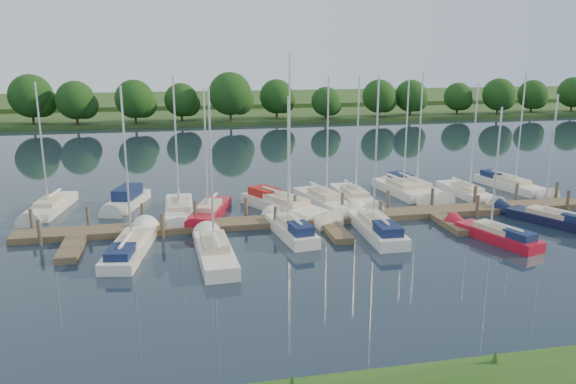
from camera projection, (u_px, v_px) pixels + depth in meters
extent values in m
plane|color=#17202F|center=(362.00, 263.00, 30.98)|extent=(260.00, 260.00, 0.00)
cube|color=brown|center=(324.00, 218.00, 38.53)|extent=(40.00, 2.00, 0.40)
cube|color=brown|center=(71.00, 249.00, 32.53)|extent=(1.20, 4.00, 0.40)
cube|color=brown|center=(210.00, 240.00, 34.11)|extent=(1.20, 4.00, 0.40)
cube|color=brown|center=(336.00, 232.00, 35.68)|extent=(1.20, 4.00, 0.40)
cube|color=brown|center=(452.00, 224.00, 37.26)|extent=(1.20, 4.00, 0.40)
cube|color=brown|center=(558.00, 217.00, 38.83)|extent=(1.20, 4.00, 0.40)
cylinder|color=#473D33|center=(32.00, 224.00, 35.93)|extent=(0.24, 0.24, 2.00)
cylinder|color=#473D33|center=(88.00, 221.00, 36.61)|extent=(0.24, 0.24, 2.00)
cylinder|color=#473D33|center=(143.00, 218.00, 37.29)|extent=(0.24, 0.24, 2.00)
cylinder|color=#473D33|center=(195.00, 215.00, 37.97)|extent=(0.24, 0.24, 2.00)
cylinder|color=#473D33|center=(246.00, 212.00, 38.65)|extent=(0.24, 0.24, 2.00)
cylinder|color=#473D33|center=(295.00, 209.00, 39.33)|extent=(0.24, 0.24, 2.00)
cylinder|color=#473D33|center=(342.00, 206.00, 40.01)|extent=(0.24, 0.24, 2.00)
cylinder|color=#473D33|center=(388.00, 204.00, 40.69)|extent=(0.24, 0.24, 2.00)
cylinder|color=#473D33|center=(432.00, 201.00, 41.37)|extent=(0.24, 0.24, 2.00)
cylinder|color=#473D33|center=(475.00, 199.00, 42.05)|extent=(0.24, 0.24, 2.00)
cylinder|color=#473D33|center=(516.00, 197.00, 42.73)|extent=(0.24, 0.24, 2.00)
cylinder|color=#473D33|center=(556.00, 194.00, 43.41)|extent=(0.24, 0.24, 2.00)
cylinder|color=#473D33|center=(40.00, 236.00, 33.65)|extent=(0.24, 0.24, 2.00)
cylinder|color=#473D33|center=(162.00, 228.00, 35.07)|extent=(0.24, 0.24, 2.00)
cylinder|color=#473D33|center=(275.00, 221.00, 36.49)|extent=(0.24, 0.24, 2.00)
cylinder|color=#473D33|center=(380.00, 215.00, 37.91)|extent=(0.24, 0.24, 2.00)
cylinder|color=#473D33|center=(477.00, 209.00, 39.33)|extent=(0.24, 0.24, 2.00)
cylinder|color=#473D33|center=(567.00, 204.00, 40.74)|extent=(0.24, 0.24, 2.00)
cube|color=#28481B|center=(227.00, 114.00, 102.13)|extent=(180.00, 30.00, 0.60)
cube|color=#3B5726|center=(216.00, 100.00, 125.77)|extent=(220.00, 40.00, 1.40)
cylinder|color=#38281C|center=(36.00, 121.00, 84.76)|extent=(0.36, 0.36, 2.15)
sphere|color=#11360E|center=(35.00, 104.00, 84.12)|extent=(5.02, 5.02, 5.02)
sphere|color=#11360E|center=(43.00, 108.00, 84.69)|extent=(3.59, 3.59, 3.59)
cylinder|color=#38281C|center=(81.00, 122.00, 84.02)|extent=(0.36, 0.36, 2.20)
sphere|color=#11360E|center=(79.00, 104.00, 83.37)|extent=(5.14, 5.14, 5.14)
sphere|color=#11360E|center=(88.00, 108.00, 83.95)|extent=(3.67, 3.67, 3.67)
cylinder|color=#38281C|center=(140.00, 117.00, 87.86)|extent=(0.36, 0.36, 2.65)
sphere|color=#11360E|center=(139.00, 96.00, 87.07)|extent=(6.19, 6.19, 6.19)
sphere|color=#11360E|center=(148.00, 102.00, 87.74)|extent=(4.42, 4.42, 4.42)
cylinder|color=#38281C|center=(192.00, 117.00, 89.81)|extent=(0.36, 0.36, 2.23)
sphere|color=#11360E|center=(191.00, 100.00, 89.15)|extent=(5.20, 5.20, 5.20)
sphere|color=#11360E|center=(199.00, 104.00, 89.74)|extent=(3.71, 3.71, 3.71)
cylinder|color=#38281C|center=(234.00, 116.00, 89.67)|extent=(0.36, 0.36, 2.53)
sphere|color=#11360E|center=(233.00, 97.00, 88.92)|extent=(5.89, 5.89, 5.89)
sphere|color=#11360E|center=(241.00, 102.00, 89.57)|extent=(4.21, 4.21, 4.21)
cylinder|color=#38281C|center=(279.00, 116.00, 91.34)|extent=(0.36, 0.36, 2.24)
sphere|color=#11360E|center=(279.00, 99.00, 90.67)|extent=(5.23, 5.23, 5.23)
sphere|color=#11360E|center=(286.00, 103.00, 91.27)|extent=(3.74, 3.74, 3.74)
cylinder|color=#38281C|center=(334.00, 116.00, 92.10)|extent=(0.36, 0.36, 2.13)
sphere|color=#11360E|center=(335.00, 100.00, 91.46)|extent=(4.98, 4.98, 4.98)
sphere|color=#11360E|center=(340.00, 104.00, 92.04)|extent=(3.56, 3.56, 3.56)
cylinder|color=#38281C|center=(365.00, 113.00, 95.86)|extent=(0.36, 0.36, 2.20)
sphere|color=#11360E|center=(365.00, 97.00, 95.21)|extent=(5.14, 5.14, 5.14)
sphere|color=#11360E|center=(371.00, 101.00, 95.79)|extent=(3.67, 3.67, 3.67)
cylinder|color=#38281C|center=(423.00, 113.00, 95.85)|extent=(0.36, 0.36, 2.11)
sphere|color=#11360E|center=(424.00, 98.00, 95.23)|extent=(4.92, 4.92, 4.92)
sphere|color=#11360E|center=(429.00, 102.00, 95.80)|extent=(3.51, 3.51, 3.51)
cylinder|color=#38281C|center=(460.00, 112.00, 95.30)|extent=(0.36, 0.36, 2.72)
sphere|color=#11360E|center=(461.00, 92.00, 94.49)|extent=(6.35, 6.35, 6.35)
sphere|color=#11360E|center=(468.00, 97.00, 95.17)|extent=(4.53, 4.53, 4.53)
cylinder|color=#38281C|center=(499.00, 112.00, 98.51)|extent=(0.36, 0.36, 2.04)
sphere|color=#11360E|center=(500.00, 97.00, 97.90)|extent=(4.77, 4.77, 4.77)
sphere|color=#11360E|center=(504.00, 101.00, 98.46)|extent=(3.41, 3.41, 3.41)
cylinder|color=#38281C|center=(541.00, 109.00, 99.84)|extent=(0.36, 0.36, 2.67)
sphere|color=#11360E|center=(543.00, 91.00, 99.05)|extent=(6.24, 6.24, 6.24)
sphere|color=#11360E|center=(548.00, 95.00, 99.72)|extent=(4.46, 4.46, 4.46)
cube|color=white|center=(52.00, 208.00, 41.20)|extent=(2.79, 6.66, 0.98)
cone|color=white|center=(35.00, 221.00, 38.08)|extent=(1.24, 2.37, 0.90)
cube|color=#C7B599|center=(50.00, 201.00, 40.74)|extent=(1.79, 3.08, 0.45)
cylinder|color=silver|center=(42.00, 145.00, 39.40)|extent=(0.12, 0.12, 8.72)
cylinder|color=silver|center=(54.00, 193.00, 41.59)|extent=(0.55, 2.89, 0.10)
cylinder|color=white|center=(54.00, 193.00, 41.59)|extent=(0.60, 2.58, 0.20)
cube|color=white|center=(128.00, 204.00, 42.46)|extent=(3.22, 5.55, 1.03)
cone|color=white|center=(115.00, 213.00, 39.91)|extent=(1.30, 1.77, 0.87)
cube|color=#142148|center=(127.00, 193.00, 42.25)|extent=(2.19, 3.18, 0.93)
cube|color=white|center=(179.00, 212.00, 40.28)|extent=(1.99, 6.82, 0.99)
cone|color=white|center=(180.00, 226.00, 37.05)|extent=(0.98, 2.39, 0.95)
cube|color=#C7B599|center=(179.00, 205.00, 39.81)|extent=(1.47, 3.08, 0.45)
cylinder|color=silver|center=(176.00, 143.00, 38.40)|extent=(0.12, 0.12, 9.18)
cylinder|color=silver|center=(179.00, 196.00, 40.69)|extent=(0.14, 3.06, 0.10)
cylinder|color=white|center=(179.00, 196.00, 40.69)|extent=(0.23, 2.72, 0.20)
cube|color=#AF1022|center=(210.00, 213.00, 39.91)|extent=(3.59, 6.41, 0.99)
cone|color=#AF1022|center=(199.00, 226.00, 36.93)|extent=(1.50, 2.33, 0.87)
cube|color=#C7B599|center=(209.00, 206.00, 39.46)|extent=(2.11, 3.05, 0.45)
cylinder|color=silver|center=(206.00, 150.00, 38.18)|extent=(0.12, 0.12, 8.34)
cylinder|color=silver|center=(212.00, 198.00, 40.27)|extent=(0.97, 2.67, 0.10)
cylinder|color=white|center=(212.00, 198.00, 40.27)|extent=(0.97, 2.41, 0.20)
cube|color=white|center=(283.00, 209.00, 40.94)|extent=(5.48, 7.93, 1.20)
cone|color=white|center=(318.00, 222.00, 37.99)|extent=(2.21, 2.92, 1.09)
cube|color=#C7B599|center=(286.00, 200.00, 40.45)|extent=(3.05, 3.87, 0.55)
cube|color=maroon|center=(265.00, 192.00, 42.37)|extent=(2.42, 2.78, 0.60)
cylinder|color=silver|center=(290.00, 130.00, 38.92)|extent=(0.12, 0.12, 10.51)
cylinder|color=silver|center=(276.00, 191.00, 41.23)|extent=(1.68, 3.17, 0.10)
cylinder|color=white|center=(276.00, 191.00, 41.23)|extent=(1.59, 2.87, 0.20)
cube|color=white|center=(322.00, 204.00, 42.47)|extent=(3.22, 6.87, 1.20)
cone|color=white|center=(344.00, 215.00, 39.54)|extent=(1.40, 2.46, 0.93)
cube|color=#C7B599|center=(324.00, 195.00, 41.99)|extent=(1.99, 3.21, 0.55)
cylinder|color=silver|center=(328.00, 138.00, 40.64)|extent=(0.12, 0.12, 8.94)
cylinder|color=silver|center=(319.00, 186.00, 42.76)|extent=(0.73, 2.93, 0.10)
cylinder|color=white|center=(319.00, 186.00, 42.76)|extent=(0.76, 2.63, 0.20)
cube|color=white|center=(353.00, 199.00, 43.89)|extent=(1.92, 6.68, 1.02)
cone|color=white|center=(368.00, 210.00, 40.73)|extent=(0.95, 2.34, 0.93)
cube|color=#C7B599|center=(354.00, 192.00, 43.42)|extent=(1.43, 3.01, 0.46)
cylinder|color=silver|center=(358.00, 136.00, 42.04)|extent=(0.12, 0.12, 9.00)
cylinder|color=silver|center=(350.00, 184.00, 44.27)|extent=(0.13, 3.00, 0.10)
cylinder|color=white|center=(350.00, 184.00, 44.27)|extent=(0.22, 2.67, 0.20)
cube|color=white|center=(399.00, 192.00, 46.03)|extent=(2.61, 6.55, 1.10)
cone|color=white|center=(420.00, 201.00, 43.11)|extent=(1.18, 2.33, 0.89)
cube|color=#C7B599|center=(402.00, 184.00, 45.56)|extent=(1.70, 3.02, 0.50)
cylinder|color=silver|center=(406.00, 134.00, 44.26)|extent=(0.12, 0.12, 8.60)
cylinder|color=silver|center=(396.00, 177.00, 46.34)|extent=(0.48, 2.85, 0.10)
cylinder|color=white|center=(396.00, 177.00, 46.34)|extent=(0.53, 2.55, 0.20)
cube|color=white|center=(412.00, 189.00, 46.82)|extent=(2.87, 7.03, 1.01)
cone|color=white|center=(436.00, 199.00, 43.71)|extent=(1.29, 2.50, 0.96)
cube|color=#C7B599|center=(415.00, 183.00, 46.36)|extent=(1.86, 3.24, 0.46)
cube|color=#142148|center=(400.00, 176.00, 48.39)|extent=(1.62, 2.22, 0.51)
cylinder|color=silver|center=(420.00, 130.00, 44.95)|extent=(0.12, 0.12, 9.21)
cylinder|color=silver|center=(408.00, 176.00, 47.20)|extent=(0.54, 3.05, 0.10)
cylinder|color=white|center=(408.00, 176.00, 47.20)|extent=(0.59, 2.73, 0.20)
cube|color=white|center=(465.00, 194.00, 45.35)|extent=(2.17, 6.30, 0.94)
cone|color=white|center=(488.00, 204.00, 42.46)|extent=(1.02, 2.22, 0.87)
cube|color=#C7B599|center=(468.00, 188.00, 44.92)|extent=(1.49, 2.87, 0.43)
cylinder|color=silver|center=(474.00, 138.00, 43.64)|extent=(0.12, 0.12, 8.36)
cylinder|color=silver|center=(461.00, 181.00, 45.70)|extent=(0.30, 2.79, 0.10)
cylinder|color=white|center=(461.00, 181.00, 45.70)|extent=(0.37, 2.49, 0.20)
cube|color=white|center=(509.00, 187.00, 47.73)|extent=(3.13, 6.89, 1.01)
cone|color=white|center=(540.00, 196.00, 44.77)|extent=(1.37, 2.47, 0.93)
cube|color=#C7B599|center=(512.00, 180.00, 47.28)|extent=(1.96, 3.21, 0.46)
cube|color=#142148|center=(494.00, 174.00, 49.22)|extent=(1.67, 2.21, 0.51)
cylinder|color=silver|center=(521.00, 129.00, 45.92)|extent=(0.12, 0.12, 8.98)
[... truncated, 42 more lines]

